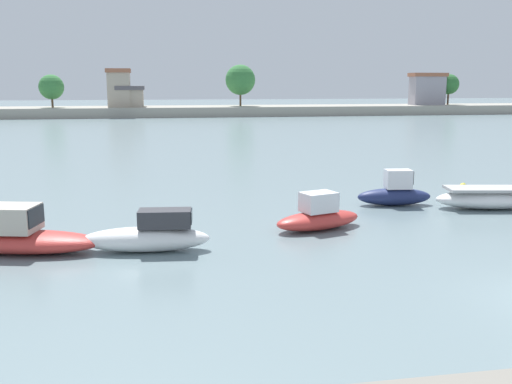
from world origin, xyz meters
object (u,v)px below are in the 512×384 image
at_px(moored_boat_0, 23,237).
at_px(moored_boat_1, 149,236).
at_px(moored_boat_4, 490,198).
at_px(moored_boat_2, 318,216).
at_px(mooring_buoy_0, 463,186).
at_px(moored_boat_3, 395,193).

relative_size(moored_boat_0, moored_boat_1, 1.25).
height_order(moored_boat_0, moored_boat_4, moored_boat_0).
xyz_separation_m(moored_boat_1, moored_boat_2, (6.77, 1.95, -0.04)).
height_order(moored_boat_1, moored_boat_4, moored_boat_1).
xyz_separation_m(moored_boat_2, moored_boat_4, (9.13, 2.33, -0.04)).
height_order(moored_boat_2, mooring_buoy_0, moored_boat_2).
distance_m(moored_boat_3, moored_boat_4, 4.41).
bearing_deg(moored_boat_4, moored_boat_0, -159.86).
bearing_deg(moored_boat_4, mooring_buoy_0, 84.59).
relative_size(moored_boat_1, mooring_buoy_0, 11.82).
bearing_deg(moored_boat_1, moored_boat_0, 177.38).
height_order(moored_boat_4, mooring_buoy_0, moored_boat_4).
xyz_separation_m(moored_boat_2, mooring_buoy_0, (10.41, 6.97, -0.33)).
bearing_deg(moored_boat_0, moored_boat_3, 30.87).
relative_size(moored_boat_1, moored_boat_3, 1.25).
bearing_deg(moored_boat_0, mooring_buoy_0, 34.28).
xyz_separation_m(moored_boat_0, mooring_buoy_0, (21.56, 8.25, -0.36)).
bearing_deg(mooring_buoy_0, moored_boat_1, -152.57).
xyz_separation_m(moored_boat_3, mooring_buoy_0, (5.44, 3.16, -0.41)).
distance_m(moored_boat_3, mooring_buoy_0, 6.30).
xyz_separation_m(moored_boat_0, moored_boat_3, (16.13, 5.09, 0.05)).
relative_size(moored_boat_0, moored_boat_3, 1.56).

